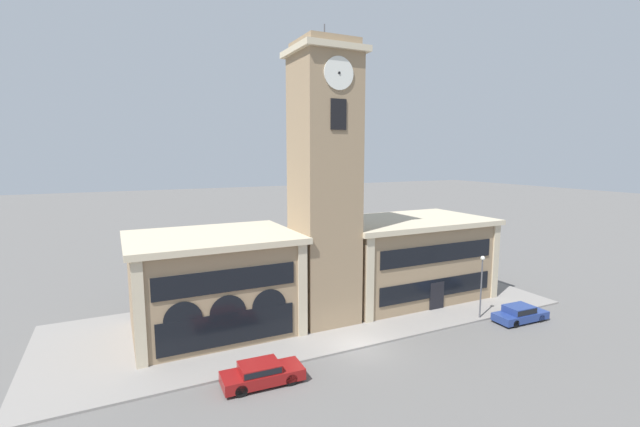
{
  "coord_description": "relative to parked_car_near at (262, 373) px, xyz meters",
  "views": [
    {
      "loc": [
        -14.99,
        -24.19,
        13.52
      ],
      "look_at": [
        -1.47,
        3.59,
        9.23
      ],
      "focal_mm": 24.0,
      "sensor_mm": 36.0,
      "label": 1
    }
  ],
  "objects": [
    {
      "name": "parked_car_mid",
      "position": [
        21.95,
        0.0,
        -0.01
      ],
      "size": [
        4.64,
        1.98,
        1.34
      ],
      "rotation": [
        0.0,
        0.0,
        -0.04
      ],
      "color": "navy",
      "rests_on": "ground_plane"
    },
    {
      "name": "town_hall_left_wing",
      "position": [
        -0.72,
        9.28,
        3.08
      ],
      "size": [
        12.47,
        9.45,
        7.53
      ],
      "color": "#937A5B",
      "rests_on": "ground_plane"
    },
    {
      "name": "ground_plane",
      "position": [
        7.72,
        1.35,
        -0.71
      ],
      "size": [
        300.0,
        300.0,
        0.0
      ],
      "primitive_type": "plane",
      "color": "#605E5B"
    },
    {
      "name": "parked_car_near",
      "position": [
        0.0,
        0.0,
        0.0
      ],
      "size": [
        4.88,
        2.07,
        1.34
      ],
      "rotation": [
        0.0,
        0.0,
        -0.04
      ],
      "color": "maroon",
      "rests_on": "ground_plane"
    },
    {
      "name": "street_lamp",
      "position": [
        19.41,
        1.78,
        2.9
      ],
      "size": [
        0.36,
        0.36,
        5.2
      ],
      "color": "#4C4C51",
      "rests_on": "sidewalk_kerb"
    },
    {
      "name": "clock_tower",
      "position": [
        7.73,
        7.2,
        10.33
      ],
      "size": [
        5.22,
        5.22,
        23.18
      ],
      "color": "#937A5B",
      "rests_on": "ground_plane"
    },
    {
      "name": "sidewalk_kerb",
      "position": [
        7.72,
        8.52,
        -0.64
      ],
      "size": [
        42.12,
        14.34,
        0.15
      ],
      "color": "gray",
      "rests_on": "ground_plane"
    },
    {
      "name": "town_hall_right_wing",
      "position": [
        17.53,
        9.29,
        3.07
      ],
      "size": [
        15.2,
        9.45,
        7.52
      ],
      "color": "#937A5B",
      "rests_on": "ground_plane"
    }
  ]
}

